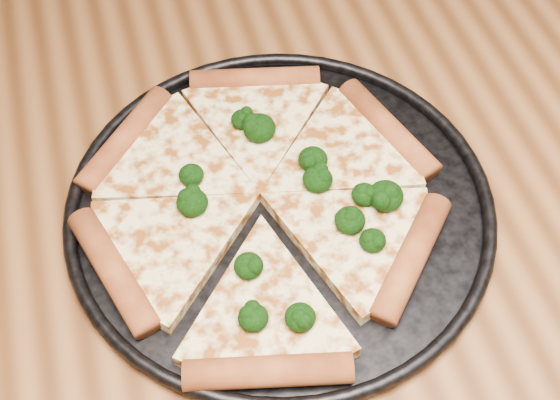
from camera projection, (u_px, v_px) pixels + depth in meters
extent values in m
cube|color=brown|center=(380.00, 242.00, 0.67)|extent=(1.20, 0.90, 0.04)
cylinder|color=black|center=(280.00, 209.00, 0.66)|extent=(0.36, 0.36, 0.01)
torus|color=black|center=(280.00, 204.00, 0.66)|extent=(0.38, 0.38, 0.01)
cylinder|color=#AF5A2B|center=(388.00, 129.00, 0.70)|extent=(0.06, 0.13, 0.02)
cylinder|color=#AF5A2B|center=(255.00, 80.00, 0.74)|extent=(0.13, 0.05, 0.02)
cylinder|color=#AF5A2B|center=(125.00, 139.00, 0.69)|extent=(0.10, 0.11, 0.02)
cylinder|color=#AF5A2B|center=(113.00, 271.00, 0.61)|extent=(0.06, 0.13, 0.02)
cylinder|color=#AF5A2B|center=(268.00, 372.00, 0.56)|extent=(0.13, 0.05, 0.02)
cylinder|color=#AF5A2B|center=(412.00, 257.00, 0.62)|extent=(0.10, 0.11, 0.02)
ellipsoid|color=black|center=(364.00, 195.00, 0.64)|extent=(0.02, 0.02, 0.02)
ellipsoid|color=black|center=(350.00, 220.00, 0.63)|extent=(0.03, 0.03, 0.02)
ellipsoid|color=black|center=(243.00, 119.00, 0.69)|extent=(0.02, 0.02, 0.02)
ellipsoid|color=black|center=(300.00, 317.00, 0.57)|extent=(0.02, 0.02, 0.02)
ellipsoid|color=black|center=(191.00, 175.00, 0.65)|extent=(0.02, 0.02, 0.02)
ellipsoid|color=black|center=(259.00, 128.00, 0.68)|extent=(0.03, 0.03, 0.02)
ellipsoid|color=black|center=(386.00, 196.00, 0.64)|extent=(0.03, 0.03, 0.02)
ellipsoid|color=black|center=(313.00, 159.00, 0.66)|extent=(0.03, 0.03, 0.02)
ellipsoid|color=black|center=(192.00, 202.00, 0.64)|extent=(0.03, 0.03, 0.02)
ellipsoid|color=black|center=(253.00, 318.00, 0.57)|extent=(0.02, 0.02, 0.02)
ellipsoid|color=black|center=(373.00, 240.00, 0.61)|extent=(0.02, 0.02, 0.02)
ellipsoid|color=black|center=(318.00, 179.00, 0.65)|extent=(0.03, 0.03, 0.02)
ellipsoid|color=black|center=(249.00, 266.00, 0.60)|extent=(0.02, 0.02, 0.02)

